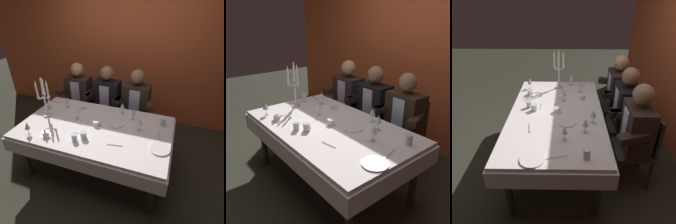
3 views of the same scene
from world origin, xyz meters
TOP-DOWN VIEW (x-y plane):
  - ground_plane at (0.00, 0.00)m, footprint 12.00×12.00m
  - back_wall at (0.00, 1.66)m, footprint 6.00×0.12m
  - dining_table at (0.00, 0.00)m, footprint 1.94×1.14m
  - candelabra at (-0.72, 0.01)m, footprint 0.15×0.17m
  - dinner_plate_0 at (0.24, 0.13)m, footprint 0.21×0.21m
  - dinner_plate_1 at (0.84, -0.17)m, footprint 0.22×0.22m
  - wine_glass_0 at (0.42, 0.32)m, footprint 0.07×0.07m
  - wine_glass_1 at (0.24, 0.42)m, footprint 0.07×0.07m
  - wine_glass_2 at (-0.30, 0.08)m, footprint 0.07×0.07m
  - wine_glass_3 at (0.55, 0.11)m, footprint 0.07×0.07m
  - wine_glass_4 at (-0.58, 0.31)m, footprint 0.07×0.07m
  - wine_glass_5 at (-0.68, -0.41)m, footprint 0.07×0.07m
  - wine_glass_6 at (-0.82, 0.19)m, footprint 0.07×0.07m
  - water_tumbler_0 at (-0.03, -0.27)m, footprint 0.07×0.07m
  - water_tumbler_1 at (-0.10, -0.34)m, footprint 0.06×0.06m
  - water_tumbler_2 at (0.80, 0.31)m, footprint 0.06×0.06m
  - coffee_cup_0 at (-0.47, -0.38)m, footprint 0.13×0.12m
  - coffee_cup_1 at (0.01, 0.02)m, footprint 0.13×0.12m
  - coffee_cup_2 at (-0.34, 0.33)m, footprint 0.13×0.12m
  - fork_0 at (-0.84, 0.39)m, footprint 0.17×0.04m
  - fork_1 at (0.36, -0.27)m, footprint 0.17×0.05m
  - knife_2 at (0.81, 0.04)m, footprint 0.06×0.19m
  - fork_3 at (-0.13, -0.20)m, footprint 0.17×0.02m
  - seated_diner_0 at (-0.70, 0.89)m, footprint 0.63×0.48m
  - seated_diner_1 at (-0.17, 0.89)m, footprint 0.63×0.48m
  - seated_diner_2 at (0.33, 0.89)m, footprint 0.63×0.48m

SIDE VIEW (x-z plane):
  - ground_plane at x=0.00m, z-range 0.00..0.00m
  - dining_table at x=0.00m, z-range 0.25..0.99m
  - seated_diner_0 at x=-0.70m, z-range 0.12..1.36m
  - seated_diner_1 at x=-0.17m, z-range 0.12..1.36m
  - seated_diner_2 at x=0.33m, z-range 0.12..1.36m
  - fork_0 at x=-0.84m, z-range 0.74..0.75m
  - fork_1 at x=0.36m, z-range 0.74..0.75m
  - knife_2 at x=0.81m, z-range 0.74..0.75m
  - fork_3 at x=-0.13m, z-range 0.74..0.75m
  - dinner_plate_0 at x=0.24m, z-range 0.74..0.75m
  - dinner_plate_1 at x=0.84m, z-range 0.74..0.75m
  - coffee_cup_0 at x=-0.47m, z-range 0.74..0.80m
  - coffee_cup_1 at x=0.01m, z-range 0.74..0.80m
  - coffee_cup_2 at x=-0.34m, z-range 0.74..0.80m
  - water_tumbler_0 at x=-0.03m, z-range 0.74..0.82m
  - water_tumbler_1 at x=-0.10m, z-range 0.74..0.82m
  - water_tumbler_2 at x=0.80m, z-range 0.74..0.84m
  - wine_glass_0 at x=0.42m, z-range 0.77..0.94m
  - wine_glass_1 at x=0.24m, z-range 0.77..0.94m
  - wine_glass_2 at x=-0.30m, z-range 0.77..0.94m
  - wine_glass_5 at x=-0.68m, z-range 0.77..0.94m
  - wine_glass_6 at x=-0.82m, z-range 0.77..0.94m
  - wine_glass_3 at x=0.55m, z-range 0.77..0.94m
  - wine_glass_4 at x=-0.58m, z-range 0.77..0.94m
  - candelabra at x=-0.72m, z-range 0.71..1.27m
  - back_wall at x=0.00m, z-range 0.00..2.70m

